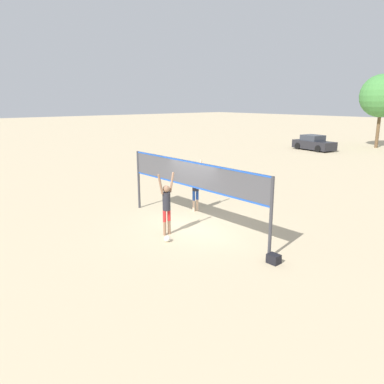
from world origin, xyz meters
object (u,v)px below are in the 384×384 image
object	(u,v)px
volleyball_net	(192,180)
tree_left_cluster	(382,96)
gear_bag	(274,259)
player_spiker	(166,203)
player_blocker	(196,184)
parked_car_near	(314,143)
volleyball	(167,239)

from	to	relation	value
volleyball_net	tree_left_cluster	xyz separation A→B (m)	(-6.49, 30.21, 3.23)
gear_bag	tree_left_cluster	distance (m)	32.56
player_spiker	player_blocker	distance (m)	3.13
volleyball_net	player_spiker	distance (m)	1.33
volleyball_net	parked_car_near	distance (m)	25.56
volleyball	gear_bag	world-z (taller)	gear_bag
volleyball_net	parked_car_near	xyz separation A→B (m)	(-9.58, 23.67, -1.22)
volleyball	tree_left_cluster	world-z (taller)	tree_left_cluster
player_blocker	volleyball	world-z (taller)	player_blocker
player_blocker	parked_car_near	bearing A→B (deg)	-160.14
gear_bag	volleyball_net	bearing A→B (deg)	176.89
volleyball_net	tree_left_cluster	size ratio (longest dim) A/B	1.02
volleyball	gear_bag	bearing A→B (deg)	21.43
player_blocker	volleyball	distance (m)	3.94
player_spiker	volleyball	bearing A→B (deg)	-126.18
player_spiker	volleyball	distance (m)	1.29
player_spiker	parked_car_near	distance (m)	26.59
player_blocker	gear_bag	world-z (taller)	player_blocker
volleyball_net	gear_bag	distance (m)	4.33
parked_car_near	gear_bag	bearing A→B (deg)	-50.01
player_spiker	gear_bag	size ratio (longest dim) A/B	6.16
volleyball	gear_bag	xyz separation A→B (m)	(3.44, 1.35, 0.03)
tree_left_cluster	volleyball	bearing A→B (deg)	-77.55
tree_left_cluster	player_blocker	bearing A→B (deg)	-80.32
player_spiker	gear_bag	distance (m)	4.25
volleyball_net	player_blocker	world-z (taller)	volleyball_net
player_spiker	tree_left_cluster	size ratio (longest dim) A/B	0.31
player_spiker	volleyball_net	bearing A→B (deg)	-2.42
volleyball	volleyball_net	bearing A→B (deg)	108.61
player_blocker	volleyball	size ratio (longest dim) A/B	10.07
volleyball	gear_bag	size ratio (longest dim) A/B	0.61
player_spiker	tree_left_cluster	world-z (taller)	tree_left_cluster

